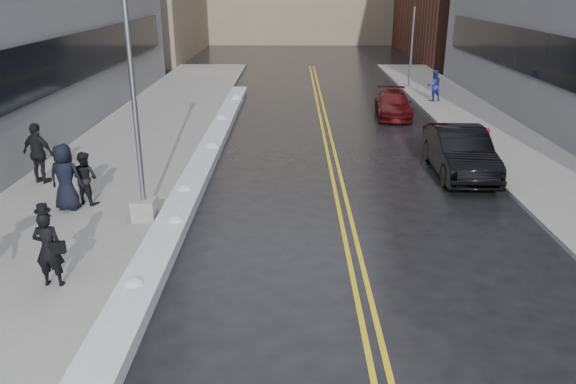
{
  "coord_description": "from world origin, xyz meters",
  "views": [
    {
      "loc": [
        0.93,
        -12.78,
        6.49
      ],
      "look_at": [
        0.81,
        1.18,
        1.3
      ],
      "focal_mm": 35.0,
      "sensor_mm": 36.0,
      "label": 1
    }
  ],
  "objects_px": {
    "fire_hydrant": "(486,136)",
    "traffic_signal": "(413,36)",
    "pedestrian_c": "(65,177)",
    "pedestrian_d": "(39,153)",
    "pedestrian_b": "(85,178)",
    "pedestrian_east": "(434,86)",
    "car_black": "(460,152)",
    "lamppost": "(138,139)",
    "pedestrian_fedora": "(49,249)",
    "car_maroon": "(393,104)"
  },
  "relations": [
    {
      "from": "traffic_signal",
      "to": "lamppost",
      "type": "bearing_deg",
      "value": -118.21
    },
    {
      "from": "lamppost",
      "to": "pedestrian_d",
      "type": "distance_m",
      "value": 5.47
    },
    {
      "from": "pedestrian_d",
      "to": "car_maroon",
      "type": "height_order",
      "value": "pedestrian_d"
    },
    {
      "from": "traffic_signal",
      "to": "pedestrian_d",
      "type": "xyz_separation_m",
      "value": [
        -16.07,
        -18.86,
        -2.22
      ]
    },
    {
      "from": "pedestrian_d",
      "to": "lamppost",
      "type": "bearing_deg",
      "value": 163.07
    },
    {
      "from": "pedestrian_fedora",
      "to": "pedestrian_east",
      "type": "xyz_separation_m",
      "value": [
        13.43,
        21.24,
        -0.02
      ]
    },
    {
      "from": "pedestrian_c",
      "to": "pedestrian_east",
      "type": "xyz_separation_m",
      "value": [
        14.77,
        16.74,
        -0.13
      ]
    },
    {
      "from": "traffic_signal",
      "to": "pedestrian_fedora",
      "type": "relative_size",
      "value": 3.38
    },
    {
      "from": "pedestrian_c",
      "to": "pedestrian_fedora",
      "type": "bearing_deg",
      "value": 113.57
    },
    {
      "from": "traffic_signal",
      "to": "car_black",
      "type": "relative_size",
      "value": 1.18
    },
    {
      "from": "pedestrian_c",
      "to": "pedestrian_d",
      "type": "relative_size",
      "value": 0.97
    },
    {
      "from": "traffic_signal",
      "to": "pedestrian_c",
      "type": "height_order",
      "value": "traffic_signal"
    },
    {
      "from": "traffic_signal",
      "to": "car_maroon",
      "type": "height_order",
      "value": "traffic_signal"
    },
    {
      "from": "lamppost",
      "to": "pedestrian_east",
      "type": "distance_m",
      "value": 21.45
    },
    {
      "from": "pedestrian_b",
      "to": "car_maroon",
      "type": "xyz_separation_m",
      "value": [
        11.52,
        12.84,
        -0.34
      ]
    },
    {
      "from": "lamppost",
      "to": "car_maroon",
      "type": "relative_size",
      "value": 1.76
    },
    {
      "from": "lamppost",
      "to": "pedestrian_fedora",
      "type": "height_order",
      "value": "lamppost"
    },
    {
      "from": "fire_hydrant",
      "to": "pedestrian_b",
      "type": "relative_size",
      "value": 0.45
    },
    {
      "from": "pedestrian_b",
      "to": "traffic_signal",
      "type": "bearing_deg",
      "value": -100.57
    },
    {
      "from": "pedestrian_fedora",
      "to": "car_black",
      "type": "xyz_separation_m",
      "value": [
        11.35,
        8.35,
        -0.2
      ]
    },
    {
      "from": "fire_hydrant",
      "to": "traffic_signal",
      "type": "xyz_separation_m",
      "value": [
        -0.5,
        14.0,
        2.85
      ]
    },
    {
      "from": "pedestrian_b",
      "to": "pedestrian_c",
      "type": "bearing_deg",
      "value": 75.27
    },
    {
      "from": "fire_hydrant",
      "to": "pedestrian_fedora",
      "type": "distance_m",
      "value": 17.84
    },
    {
      "from": "traffic_signal",
      "to": "pedestrian_c",
      "type": "xyz_separation_m",
      "value": [
        -14.26,
        -21.24,
        -2.25
      ]
    },
    {
      "from": "fire_hydrant",
      "to": "car_black",
      "type": "xyz_separation_m",
      "value": [
        -2.07,
        -3.39,
        0.29
      ]
    },
    {
      "from": "traffic_signal",
      "to": "car_black",
      "type": "height_order",
      "value": "traffic_signal"
    },
    {
      "from": "pedestrian_b",
      "to": "pedestrian_fedora",
      "type": "bearing_deg",
      "value": 123.97
    },
    {
      "from": "traffic_signal",
      "to": "fire_hydrant",
      "type": "bearing_deg",
      "value": -87.95
    },
    {
      "from": "pedestrian_d",
      "to": "pedestrian_east",
      "type": "xyz_separation_m",
      "value": [
        16.57,
        14.36,
        -0.16
      ]
    },
    {
      "from": "pedestrian_d",
      "to": "car_maroon",
      "type": "relative_size",
      "value": 0.48
    },
    {
      "from": "lamppost",
      "to": "pedestrian_c",
      "type": "distance_m",
      "value": 2.92
    },
    {
      "from": "fire_hydrant",
      "to": "pedestrian_d",
      "type": "height_order",
      "value": "pedestrian_d"
    },
    {
      "from": "pedestrian_c",
      "to": "pedestrian_d",
      "type": "height_order",
      "value": "pedestrian_d"
    },
    {
      "from": "pedestrian_fedora",
      "to": "pedestrian_east",
      "type": "relative_size",
      "value": 1.02
    },
    {
      "from": "pedestrian_b",
      "to": "pedestrian_c",
      "type": "height_order",
      "value": "pedestrian_c"
    },
    {
      "from": "pedestrian_b",
      "to": "pedestrian_east",
      "type": "relative_size",
      "value": 0.94
    },
    {
      "from": "car_black",
      "to": "pedestrian_d",
      "type": "bearing_deg",
      "value": -172.76
    },
    {
      "from": "lamppost",
      "to": "pedestrian_b",
      "type": "distance_m",
      "value": 2.88
    },
    {
      "from": "pedestrian_fedora",
      "to": "pedestrian_d",
      "type": "xyz_separation_m",
      "value": [
        -3.14,
        6.88,
        0.14
      ]
    },
    {
      "from": "fire_hydrant",
      "to": "pedestrian_c",
      "type": "xyz_separation_m",
      "value": [
        -14.76,
        -7.24,
        0.61
      ]
    },
    {
      "from": "pedestrian_b",
      "to": "car_maroon",
      "type": "distance_m",
      "value": 17.25
    },
    {
      "from": "pedestrian_fedora",
      "to": "pedestrian_b",
      "type": "xyz_separation_m",
      "value": [
        -0.95,
        4.99,
        -0.07
      ]
    },
    {
      "from": "fire_hydrant",
      "to": "pedestrian_d",
      "type": "bearing_deg",
      "value": -163.65
    },
    {
      "from": "pedestrian_fedora",
      "to": "car_maroon",
      "type": "bearing_deg",
      "value": -119.49
    },
    {
      "from": "lamppost",
      "to": "traffic_signal",
      "type": "height_order",
      "value": "lamppost"
    },
    {
      "from": "car_black",
      "to": "car_maroon",
      "type": "bearing_deg",
      "value": 96.16
    },
    {
      "from": "pedestrian_b",
      "to": "car_black",
      "type": "height_order",
      "value": "pedestrian_b"
    },
    {
      "from": "pedestrian_d",
      "to": "pedestrian_east",
      "type": "height_order",
      "value": "pedestrian_d"
    },
    {
      "from": "pedestrian_c",
      "to": "pedestrian_east",
      "type": "bearing_deg",
      "value": -124.38
    },
    {
      "from": "pedestrian_fedora",
      "to": "pedestrian_east",
      "type": "distance_m",
      "value": 25.13
    }
  ]
}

